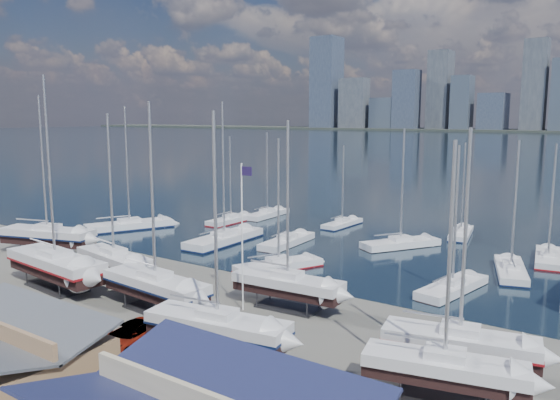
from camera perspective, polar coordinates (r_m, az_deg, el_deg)
The scene contains 25 objects.
ground at distance 46.39m, azimuth -9.33°, elevation -11.09°, with size 1400.00×1400.00×0.00m, color #605E59.
sailboat_cradle_0 at distance 67.84m, azimuth -23.11°, elevation -3.43°, with size 11.63×6.34×17.96m.
sailboat_cradle_1 at distance 54.26m, azimuth -22.42°, elevation -6.24°, with size 12.31×4.46×19.21m.
sailboat_cradle_2 at distance 54.72m, azimuth -16.94°, elevation -6.01°, with size 10.07×4.34×15.92m.
sailboat_cradle_3 at distance 45.70m, azimuth -12.88°, elevation -8.71°, with size 10.62×3.75×16.78m.
sailboat_cradle_4 at distance 45.09m, azimuth 0.80°, elevation -8.82°, with size 9.52×3.25×15.34m.
sailboat_cradle_5 at distance 36.74m, azimuth -6.56°, elevation -13.00°, with size 10.22×4.24×16.02m.
sailboat_cradle_6 at distance 35.92m, azimuth 18.26°, elevation -14.01°, with size 9.57×4.35×15.01m.
sailboat_cradle_7 at distance 32.50m, azimuth 16.80°, elevation -16.48°, with size 9.10×4.34×14.45m.
sailboat_moored_0 at distance 79.04m, azimuth -15.43°, elevation -2.77°, with size 8.09×12.19×17.80m.
sailboat_moored_1 at distance 81.26m, azimuth -5.15°, elevation -2.18°, with size 2.55×8.94×13.35m.
sailboat_moored_2 at distance 85.54m, azimuth -1.34°, elevation -1.58°, with size 2.90×9.27×13.86m.
sailboat_moored_3 at distance 68.30m, azimuth -5.82°, elevation -4.28°, with size 3.78×12.27×18.20m.
sailboat_moored_4 at distance 67.07m, azimuth 0.75°, elevation -4.47°, with size 3.20×9.68×14.41m.
sailboat_moored_5 at distance 78.74m, azimuth 6.53°, elevation -2.55°, with size 2.66×8.24×12.18m.
sailboat_moored_6 at distance 56.48m, azimuth -0.15°, elevation -7.02°, with size 6.43×9.66×14.11m.
sailboat_moored_7 at distance 67.34m, azimuth 12.48°, elevation -4.62°, with size 7.66×9.81×14.92m.
sailboat_moored_8 at distance 75.60m, azimuth 18.38°, elevation -3.42°, with size 3.90×8.92×12.90m.
sailboat_moored_9 at distance 51.94m, azimuth 17.55°, elevation -8.84°, with size 4.16×9.45×13.79m.
sailboat_moored_10 at distance 59.46m, azimuth 22.96°, elevation -6.92°, with size 5.14×9.73×14.02m.
sailboat_moored_11 at distance 66.28m, azimuth 26.19°, elevation -5.56°, with size 3.80×9.22×13.38m.
car_a at distance 46.63m, azimuth -26.05°, elevation -10.83°, with size 1.73×4.31×1.47m, color gray.
car_b at distance 43.56m, azimuth -20.02°, elevation -11.94°, with size 1.38×3.95×1.30m, color gray.
car_c at distance 39.73m, azimuth -15.51°, elevation -13.53°, with size 2.67×5.79×1.61m, color gray.
flagpole at distance 43.58m, azimuth -3.90°, elevation -2.83°, with size 1.06×0.12×12.02m.
Camera 1 is at (30.41, -41.34, 15.64)m, focal length 35.00 mm.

